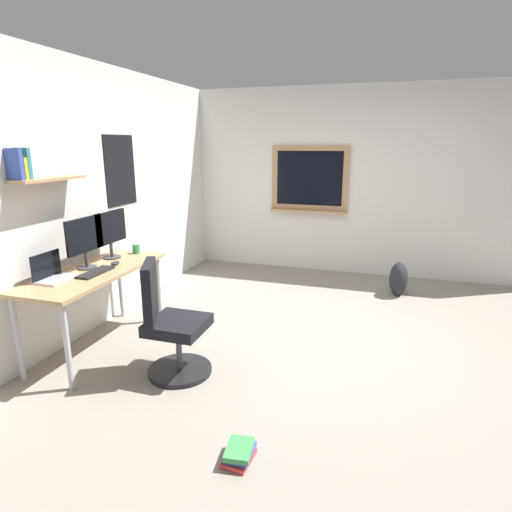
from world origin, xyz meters
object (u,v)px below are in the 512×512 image
office_chair (170,327)px  laptop (53,274)px  monitor_primary (85,239)px  computer_mouse (115,263)px  desk (95,279)px  book_stack_on_floor (239,453)px  coffee_mug (136,249)px  keyboard (96,272)px  backpack (398,279)px  monitor_secondary (110,231)px

office_chair → laptop: bearing=95.7°
monitor_primary → computer_mouse: 0.35m
laptop → monitor_primary: 0.43m
desk → computer_mouse: computer_mouse is taller
monitor_primary → book_stack_on_floor: bearing=-119.9°
monitor_primary → coffee_mug: 0.65m
coffee_mug → book_stack_on_floor: (-1.64, -1.69, -0.74)m
desk → coffee_mug: coffee_mug is taller
computer_mouse → coffee_mug: (0.43, 0.05, 0.03)m
keyboard → coffee_mug: bearing=4.0°
office_chair → laptop: 1.08m
computer_mouse → backpack: size_ratio=0.25×
computer_mouse → book_stack_on_floor: (-1.21, -1.64, -0.71)m
book_stack_on_floor → monitor_secondary: bearing=52.1°
keyboard → backpack: keyboard is taller
monitor_primary → monitor_secondary: bearing=0.0°
coffee_mug → computer_mouse: bearing=-173.3°
book_stack_on_floor → backpack: bearing=-15.9°
backpack → laptop: bearing=133.1°
desk → backpack: (2.28, -2.65, -0.45)m
computer_mouse → book_stack_on_floor: bearing=-126.4°
desk → laptop: laptop is taller
keyboard → monitor_primary: bearing=56.8°
office_chair → backpack: 3.09m
office_chair → laptop: laptop is taller
desk → monitor_secondary: 0.54m
monitor_primary → computer_mouse: size_ratio=4.46×
coffee_mug → laptop: bearing=170.2°
office_chair → monitor_primary: 1.16m
laptop → backpack: size_ratio=0.74×
computer_mouse → coffee_mug: 0.43m
desk → monitor_secondary: (0.40, 0.09, 0.35)m
monitor_secondary → backpack: monitor_secondary is taller
book_stack_on_floor → monitor_primary: bearing=60.1°
laptop → coffee_mug: size_ratio=3.37×
backpack → book_stack_on_floor: bearing=164.1°
computer_mouse → laptop: bearing=158.1°
monitor_primary → book_stack_on_floor: size_ratio=1.98×
laptop → book_stack_on_floor: bearing=-109.8°
office_chair → book_stack_on_floor: size_ratio=4.06×
monitor_primary → coffee_mug: bearing=-11.2°
office_chair → book_stack_on_floor: bearing=-131.9°
desk → office_chair: office_chair is taller
laptop → computer_mouse: bearing=-21.9°
laptop → coffee_mug: bearing=-9.8°
book_stack_on_floor → keyboard: bearing=60.5°
office_chair → monitor_primary: (0.27, 0.95, 0.60)m
monitor_primary → monitor_secondary: 0.37m
office_chair → backpack: bearing=-35.5°
office_chair → laptop: size_ratio=3.06×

